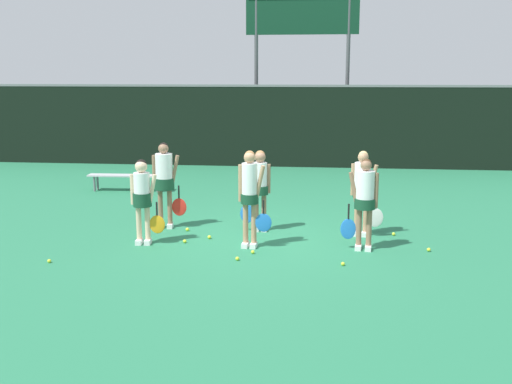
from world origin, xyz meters
TOP-DOWN VIEW (x-y plane):
  - ground_plane at (0.00, 0.00)m, footprint 140.00×140.00m
  - fence_windscreen at (0.00, 9.36)m, footprint 60.00×0.08m
  - scoreboard at (0.41, 11.01)m, footprint 4.06×0.15m
  - bench_courtside at (-4.13, 4.47)m, footprint 2.17×0.43m
  - player_0 at (-2.13, -0.60)m, footprint 0.64×0.35m
  - player_1 at (-0.09, -0.60)m, footprint 0.62×0.33m
  - player_2 at (2.00, -0.53)m, footprint 0.66×0.38m
  - player_3 at (-2.03, 0.64)m, footprint 0.70×0.41m
  - player_4 at (-0.04, 0.62)m, footprint 0.62×0.33m
  - player_5 at (2.03, 0.47)m, footprint 0.65×0.37m
  - tennis_ball_0 at (1.61, -1.54)m, footprint 0.07×0.07m
  - tennis_ball_1 at (-1.37, -0.47)m, footprint 0.07×0.07m
  - tennis_ball_2 at (3.19, -0.53)m, footprint 0.07×0.07m
  - tennis_ball_3 at (-0.21, -1.45)m, footprint 0.07×0.07m
  - tennis_ball_4 at (-1.51, 0.40)m, footprint 0.07×0.07m
  - tennis_ball_5 at (-3.40, -1.93)m, footprint 0.07×0.07m
  - tennis_ball_6 at (2.68, 0.51)m, footprint 0.07×0.07m
  - tennis_ball_7 at (-0.95, -0.13)m, footprint 0.07×0.07m
  - tennis_ball_8 at (0.01, -1.02)m, footprint 0.07×0.07m

SIDE VIEW (x-z plane):
  - ground_plane at x=0.00m, z-range 0.00..0.00m
  - tennis_ball_5 at x=-3.40m, z-range 0.00..0.07m
  - tennis_ball_8 at x=0.01m, z-range 0.00..0.07m
  - tennis_ball_0 at x=1.61m, z-range 0.00..0.07m
  - tennis_ball_6 at x=2.68m, z-range 0.00..0.07m
  - tennis_ball_3 at x=-0.21m, z-range 0.00..0.07m
  - tennis_ball_1 at x=-1.37m, z-range 0.00..0.07m
  - tennis_ball_2 at x=3.19m, z-range 0.00..0.07m
  - tennis_ball_4 at x=-1.51m, z-range 0.00..0.07m
  - tennis_ball_7 at x=-0.95m, z-range 0.00..0.07m
  - bench_courtside at x=-4.13m, z-range 0.17..0.62m
  - player_0 at x=-2.13m, z-range 0.15..1.77m
  - player_4 at x=-0.04m, z-range 0.15..1.82m
  - player_2 at x=2.00m, z-range 0.15..1.84m
  - player_5 at x=2.03m, z-range 0.15..1.86m
  - player_1 at x=-0.09m, z-range 0.16..1.98m
  - player_3 at x=-2.03m, z-range 0.18..1.98m
  - fence_windscreen at x=0.00m, z-range 0.01..2.85m
  - scoreboard at x=0.41m, z-range 1.77..7.89m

